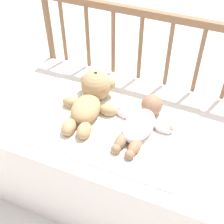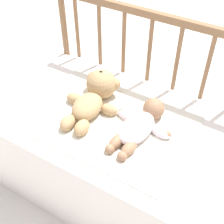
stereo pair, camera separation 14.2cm
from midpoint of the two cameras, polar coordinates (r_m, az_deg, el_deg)
ground_plane at (r=1.86m, az=-2.16°, el=-12.85°), size 12.00×12.00×0.00m
crib_mattress at (r=1.66m, az=-2.39°, el=-7.93°), size 1.12×0.68×0.51m
crib_rail at (r=1.66m, az=2.57°, el=9.44°), size 1.12×0.04×0.90m
blanket at (r=1.45m, az=-3.26°, el=-2.08°), size 0.75×0.51×0.01m
teddy_bear at (r=1.51m, az=-6.55°, el=2.66°), size 0.28×0.40×0.15m
baby at (r=1.40m, az=2.44°, el=-2.08°), size 0.29×0.37×0.10m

